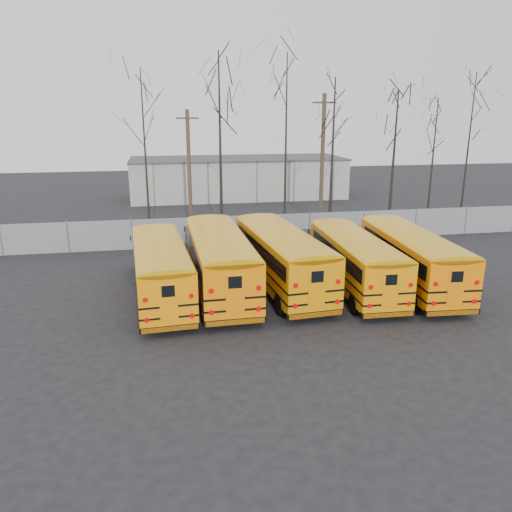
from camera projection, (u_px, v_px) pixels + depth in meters
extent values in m
plane|color=black|center=(299.00, 308.00, 22.92)|extent=(120.00, 120.00, 0.00)
cube|color=gray|center=(253.00, 230.00, 33.98)|extent=(40.00, 0.04, 2.00)
cube|color=#A2A29E|center=(238.00, 178.00, 52.95)|extent=(22.00, 8.00, 4.00)
cylinder|color=black|center=(142.00, 318.00, 20.71)|extent=(0.32, 0.95, 0.93)
cylinder|color=black|center=(192.00, 313.00, 21.22)|extent=(0.32, 0.95, 0.93)
cylinder|color=black|center=(137.00, 264.00, 28.00)|extent=(0.32, 0.95, 0.93)
cylinder|color=black|center=(174.00, 262.00, 28.51)|extent=(0.32, 0.95, 0.93)
cube|color=orange|center=(161.00, 269.00, 23.48)|extent=(2.91, 8.81, 2.19)
cube|color=orange|center=(155.00, 254.00, 28.43)|extent=(2.20, 1.72, 0.93)
cube|color=black|center=(160.00, 260.00, 23.17)|extent=(2.88, 7.88, 0.65)
cube|color=black|center=(160.00, 278.00, 24.41)|extent=(3.04, 10.41, 0.08)
cube|color=black|center=(160.00, 269.00, 24.28)|extent=(3.04, 10.41, 0.08)
cube|color=black|center=(170.00, 328.00, 19.85)|extent=(2.40, 0.36, 0.26)
cube|color=black|center=(155.00, 259.00, 29.27)|extent=(2.25, 0.34, 0.24)
cube|color=orange|center=(169.00, 302.00, 19.44)|extent=(0.70, 0.08, 1.45)
cylinder|color=#B20505|center=(147.00, 320.00, 19.40)|extent=(0.21, 0.05, 0.21)
cylinder|color=#B20505|center=(192.00, 316.00, 19.83)|extent=(0.21, 0.05, 0.21)
cylinder|color=#B20505|center=(145.00, 300.00, 19.17)|extent=(0.21, 0.05, 0.21)
cylinder|color=#B20505|center=(191.00, 296.00, 19.60)|extent=(0.21, 0.05, 0.21)
cylinder|color=black|center=(204.00, 310.00, 21.40)|extent=(0.30, 1.02, 1.01)
cylinder|color=black|center=(256.00, 306.00, 21.84)|extent=(0.30, 1.02, 1.01)
cylinder|color=black|center=(189.00, 256.00, 29.40)|extent=(0.30, 1.02, 1.01)
cylinder|color=black|center=(228.00, 254.00, 29.84)|extent=(0.30, 1.02, 1.01)
cube|color=orange|center=(220.00, 261.00, 24.39)|extent=(2.68, 9.44, 2.38)
cube|color=orange|center=(208.00, 246.00, 29.81)|extent=(2.30, 1.76, 1.01)
cube|color=black|center=(220.00, 251.00, 24.05)|extent=(2.71, 8.43, 0.71)
cube|color=black|center=(218.00, 270.00, 25.40)|extent=(2.74, 11.18, 0.09)
cube|color=black|center=(218.00, 260.00, 25.26)|extent=(2.74, 11.18, 0.09)
cube|color=black|center=(235.00, 321.00, 20.40)|extent=(2.59, 0.27, 0.28)
cube|color=black|center=(206.00, 251.00, 30.73)|extent=(2.43, 0.24, 0.26)
cube|color=orange|center=(235.00, 294.00, 19.96)|extent=(0.76, 0.05, 1.57)
cylinder|color=#B20505|center=(212.00, 313.00, 19.96)|extent=(0.22, 0.04, 0.22)
cylinder|color=#B20505|center=(259.00, 309.00, 20.33)|extent=(0.22, 0.04, 0.22)
cylinder|color=#B20505|center=(211.00, 291.00, 19.71)|extent=(0.22, 0.04, 0.22)
cylinder|color=#B20505|center=(259.00, 288.00, 20.08)|extent=(0.22, 0.04, 0.22)
cylinder|color=black|center=(280.00, 304.00, 22.06)|extent=(0.36, 1.02, 1.00)
cylinder|color=black|center=(328.00, 300.00, 22.63)|extent=(0.36, 1.02, 1.00)
cylinder|color=black|center=(237.00, 254.00, 29.82)|extent=(0.36, 1.02, 1.00)
cylinder|color=black|center=(273.00, 252.00, 30.40)|extent=(0.36, 1.02, 1.00)
cube|color=orange|center=(282.00, 257.00, 25.03)|extent=(3.25, 9.45, 2.34)
cube|color=orange|center=(254.00, 244.00, 30.30)|extent=(2.38, 1.87, 1.00)
cube|color=black|center=(283.00, 248.00, 24.70)|extent=(3.21, 8.46, 0.70)
cube|color=black|center=(277.00, 266.00, 26.01)|extent=(3.42, 11.16, 0.09)
cube|color=black|center=(277.00, 257.00, 25.87)|extent=(3.42, 11.16, 0.09)
cube|color=black|center=(315.00, 314.00, 21.16)|extent=(2.56, 0.43, 0.28)
cube|color=black|center=(250.00, 249.00, 31.19)|extent=(2.40, 0.40, 0.26)
cube|color=orange|center=(317.00, 288.00, 20.73)|extent=(0.75, 0.10, 1.55)
cylinder|color=#B20505|center=(295.00, 306.00, 20.67)|extent=(0.22, 0.06, 0.22)
cylinder|color=#B20505|center=(337.00, 302.00, 21.15)|extent=(0.22, 0.06, 0.22)
cylinder|color=#B20505|center=(296.00, 286.00, 20.42)|extent=(0.22, 0.06, 0.22)
cylinder|color=#B20505|center=(338.00, 282.00, 20.90)|extent=(0.22, 0.06, 0.22)
cylinder|color=black|center=(354.00, 304.00, 22.19)|extent=(0.29, 0.93, 0.93)
cylinder|color=black|center=(399.00, 301.00, 22.51)|extent=(0.29, 0.93, 0.93)
cylinder|color=black|center=(310.00, 256.00, 29.57)|extent=(0.29, 0.93, 0.93)
cylinder|color=black|center=(344.00, 255.00, 29.88)|extent=(0.29, 0.93, 0.93)
cube|color=orange|center=(355.00, 261.00, 24.90)|extent=(2.57, 8.67, 2.17)
cube|color=orange|center=(325.00, 247.00, 29.91)|extent=(2.13, 1.63, 0.93)
cube|color=black|center=(357.00, 252.00, 24.59)|extent=(2.58, 7.75, 0.65)
cube|color=black|center=(349.00, 269.00, 25.84)|extent=(2.65, 10.26, 0.08)
cube|color=black|center=(350.00, 260.00, 25.71)|extent=(2.65, 10.26, 0.08)
cube|color=black|center=(388.00, 314.00, 21.22)|extent=(2.37, 0.27, 0.26)
cube|color=black|center=(322.00, 252.00, 30.75)|extent=(2.22, 0.25, 0.24)
cube|color=orange|center=(390.00, 290.00, 20.82)|extent=(0.69, 0.06, 1.43)
cylinder|color=#B20505|center=(370.00, 306.00, 20.86)|extent=(0.20, 0.04, 0.20)
cylinder|color=#B20505|center=(409.00, 304.00, 21.12)|extent=(0.20, 0.04, 0.20)
cylinder|color=#B20505|center=(371.00, 287.00, 20.63)|extent=(0.20, 0.04, 0.20)
cylinder|color=#B20505|center=(411.00, 285.00, 20.89)|extent=(0.20, 0.04, 0.20)
cylinder|color=black|center=(415.00, 302.00, 22.44)|extent=(0.33, 0.98, 0.96)
cylinder|color=black|center=(461.00, 299.00, 22.69)|extent=(0.33, 0.98, 0.96)
cylinder|color=black|center=(359.00, 253.00, 30.15)|extent=(0.33, 0.98, 0.96)
cylinder|color=black|center=(393.00, 252.00, 30.40)|extent=(0.33, 0.98, 0.96)
cube|color=orange|center=(411.00, 257.00, 25.24)|extent=(2.98, 9.08, 2.26)
cube|color=orange|center=(374.00, 244.00, 30.46)|extent=(2.27, 1.77, 0.96)
cube|color=black|center=(414.00, 249.00, 24.91)|extent=(2.96, 8.12, 0.67)
cube|color=black|center=(404.00, 266.00, 26.21)|extent=(3.12, 10.73, 0.09)
cube|color=black|center=(405.00, 257.00, 26.08)|extent=(3.12, 10.73, 0.09)
cube|color=black|center=(452.00, 312.00, 21.39)|extent=(2.47, 0.37, 0.27)
cube|color=black|center=(370.00, 249.00, 31.34)|extent=(2.32, 0.34, 0.25)
cube|color=orange|center=(456.00, 287.00, 20.97)|extent=(0.72, 0.09, 1.49)
cylinder|color=#B20505|center=(434.00, 303.00, 21.04)|extent=(0.21, 0.05, 0.21)
cylinder|color=#B20505|center=(475.00, 302.00, 21.25)|extent=(0.21, 0.05, 0.21)
cylinder|color=#B20505|center=(436.00, 284.00, 20.80)|extent=(0.21, 0.05, 0.21)
cylinder|color=#B20505|center=(477.00, 282.00, 21.01)|extent=(0.21, 0.05, 0.21)
cylinder|color=#473728|center=(189.00, 174.00, 35.86)|extent=(0.28, 0.28, 8.89)
cube|color=#473728|center=(187.00, 118.00, 34.80)|extent=(1.58, 0.18, 0.12)
cylinder|color=#443626|center=(322.00, 161.00, 38.75)|extent=(0.31, 0.31, 10.08)
cube|color=#443626|center=(324.00, 102.00, 37.54)|extent=(1.78, 0.48, 0.13)
cone|color=black|center=(146.00, 158.00, 33.18)|extent=(0.26, 0.26, 11.46)
cone|color=black|center=(220.00, 146.00, 35.68)|extent=(0.26, 0.26, 12.76)
cone|color=black|center=(286.00, 145.00, 36.57)|extent=(0.26, 0.26, 12.73)
cone|color=black|center=(332.00, 155.00, 37.94)|extent=(0.26, 0.26, 11.20)
cone|color=black|center=(393.00, 162.00, 37.02)|extent=(0.26, 0.26, 10.27)
cone|color=black|center=(432.00, 166.00, 36.82)|extent=(0.26, 0.26, 9.70)
cone|color=black|center=(468.00, 149.00, 39.94)|extent=(0.26, 0.26, 11.68)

